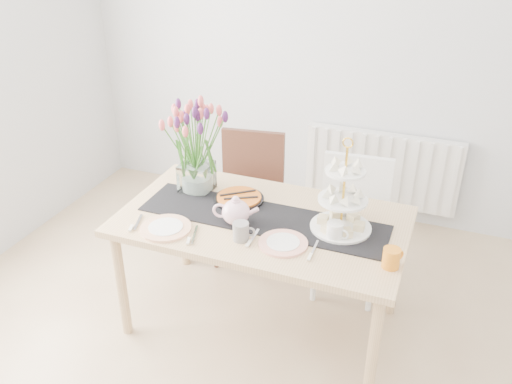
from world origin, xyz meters
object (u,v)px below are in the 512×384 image
(tulip_vase, at_px, (194,135))
(mug_orange, at_px, (391,258))
(chair_white, at_px, (352,215))
(radiator, at_px, (381,169))
(teapot, at_px, (236,212))
(plate_left, at_px, (166,228))
(tart_tin, at_px, (239,199))
(dining_table, at_px, (262,230))
(cream_jug, at_px, (340,210))
(cake_stand, at_px, (342,207))
(mug_grey, at_px, (241,231))
(mug_white, at_px, (335,232))
(chair_brown, at_px, (249,187))
(plate_right, at_px, (283,243))

(tulip_vase, relative_size, mug_orange, 6.47)
(chair_white, bearing_deg, radiator, 83.26)
(mug_orange, bearing_deg, tulip_vase, 113.59)
(teapot, height_order, plate_left, teapot)
(teapot, height_order, tart_tin, teapot)
(dining_table, height_order, chair_white, chair_white)
(cream_jug, distance_m, mug_orange, 0.51)
(radiator, relative_size, chair_white, 1.34)
(cake_stand, bearing_deg, tulip_vase, 172.34)
(tulip_vase, bearing_deg, teapot, -36.48)
(radiator, distance_m, cream_jug, 1.38)
(cream_jug, distance_m, tart_tin, 0.59)
(teapot, relative_size, mug_grey, 2.44)
(tulip_vase, relative_size, plate_left, 2.38)
(cake_stand, relative_size, plate_left, 1.74)
(mug_white, bearing_deg, chair_brown, 148.24)
(mug_white, bearing_deg, teapot, -162.85)
(tart_tin, relative_size, plate_right, 1.14)
(dining_table, height_order, plate_left, plate_left)
(mug_grey, bearing_deg, teapot, 106.39)
(chair_brown, distance_m, tulip_vase, 0.81)
(chair_white, bearing_deg, cream_jug, -94.64)
(mug_white, distance_m, mug_orange, 0.34)
(mug_grey, relative_size, mug_white, 0.96)
(chair_brown, relative_size, tart_tin, 3.10)
(cake_stand, relative_size, teapot, 1.96)
(dining_table, relative_size, plate_left, 5.76)
(teapot, relative_size, cream_jug, 2.92)
(cake_stand, bearing_deg, cream_jug, 106.40)
(tart_tin, bearing_deg, chair_white, 38.07)
(tulip_vase, relative_size, teapot, 2.68)
(chair_brown, bearing_deg, radiator, 36.71)
(plate_left, bearing_deg, chair_white, 46.43)
(chair_brown, height_order, mug_orange, chair_brown)
(radiator, relative_size, dining_table, 0.75)
(cream_jug, xyz_separation_m, mug_grey, (-0.43, -0.41, 0.01))
(mug_orange, bearing_deg, chair_brown, 90.73)
(tulip_vase, xyz_separation_m, cake_stand, (0.92, -0.12, -0.22))
(cake_stand, xyz_separation_m, mug_orange, (0.30, -0.24, -0.09))
(tart_tin, bearing_deg, tulip_vase, 172.79)
(chair_brown, xyz_separation_m, tulip_vase, (-0.13, -0.54, 0.58))
(chair_white, height_order, plate_left, chair_white)
(chair_brown, distance_m, chair_white, 0.77)
(mug_orange, bearing_deg, plate_right, 130.59)
(dining_table, relative_size, tulip_vase, 2.42)
(cake_stand, height_order, tart_tin, cake_stand)
(radiator, distance_m, teapot, 1.75)
(teapot, height_order, mug_grey, teapot)
(dining_table, bearing_deg, teapot, -135.60)
(cake_stand, bearing_deg, radiator, 89.87)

